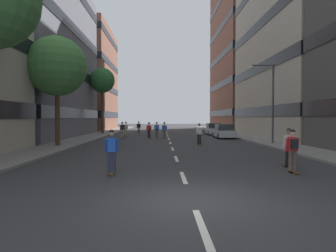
# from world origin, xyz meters

# --- Properties ---
(ground_plane) EXTENTS (147.94, 147.94, 0.00)m
(ground_plane) POSITION_xyz_m (0.00, 24.66, 0.00)
(ground_plane) COLOR #333335
(sidewalk_left) EXTENTS (2.93, 67.81, 0.14)m
(sidewalk_left) POSITION_xyz_m (-8.70, 27.74, 0.07)
(sidewalk_left) COLOR gray
(sidewalk_left) RESTS_ON ground_plane
(sidewalk_right) EXTENTS (2.93, 67.81, 0.14)m
(sidewalk_right) POSITION_xyz_m (8.70, 27.74, 0.07)
(sidewalk_right) COLOR gray
(sidewalk_right) RESTS_ON ground_plane
(lane_markings) EXTENTS (0.16, 57.20, 0.01)m
(lane_markings) POSITION_xyz_m (0.00, 25.50, 0.00)
(lane_markings) COLOR silver
(lane_markings) RESTS_ON ground_plane
(building_left_mid) EXTENTS (12.16, 20.16, 18.13)m
(building_left_mid) POSITION_xyz_m (-16.19, 25.05, 9.16)
(building_left_mid) COLOR slate
(building_left_mid) RESTS_ON ground_plane
(building_left_far) EXTENTS (12.16, 17.23, 18.67)m
(building_left_far) POSITION_xyz_m (-16.19, 47.01, 9.42)
(building_left_far) COLOR brown
(building_left_far) RESTS_ON ground_plane
(building_right_mid) EXTENTS (12.16, 20.46, 29.11)m
(building_right_mid) POSITION_xyz_m (16.19, 25.05, 14.65)
(building_right_mid) COLOR #B2A893
(building_right_mid) RESTS_ON ground_plane
(building_right_far) EXTENTS (12.16, 20.82, 31.12)m
(building_right_far) POSITION_xyz_m (16.19, 47.01, 15.65)
(building_right_far) COLOR brown
(building_right_far) RESTS_ON ground_plane
(parked_car_near) EXTENTS (1.82, 4.40, 1.52)m
(parked_car_near) POSITION_xyz_m (6.04, 23.88, 0.70)
(parked_car_near) COLOR #B2B7BF
(parked_car_near) RESTS_ON ground_plane
(parked_car_mid) EXTENTS (1.82, 4.40, 1.52)m
(parked_car_mid) POSITION_xyz_m (6.04, 30.26, 0.70)
(parked_car_mid) COLOR #B2B7BF
(parked_car_mid) RESTS_ON ground_plane
(street_tree_mid) EXTENTS (3.35, 3.35, 8.79)m
(street_tree_mid) POSITION_xyz_m (-8.70, 31.59, 7.17)
(street_tree_mid) COLOR #4C3823
(street_tree_mid) RESTS_ON sidewalk_left
(street_tree_far) EXTENTS (4.49, 4.49, 8.24)m
(street_tree_far) POSITION_xyz_m (-8.70, 14.50, 6.11)
(street_tree_far) COLOR #4C3823
(street_tree_far) RESTS_ON sidewalk_left
(streetlamp_right) EXTENTS (2.13, 0.30, 6.50)m
(streetlamp_right) POSITION_xyz_m (8.04, 16.02, 4.14)
(streetlamp_right) COLOR #3F3F44
(streetlamp_right) RESTS_ON sidewalk_right
(skater_0) EXTENTS (0.55, 0.92, 1.78)m
(skater_0) POSITION_xyz_m (-2.12, 23.46, 1.02)
(skater_0) COLOR brown
(skater_0) RESTS_ON ground_plane
(skater_1) EXTENTS (0.55, 0.92, 1.78)m
(skater_1) POSITION_xyz_m (-5.15, 24.82, 0.98)
(skater_1) COLOR brown
(skater_1) RESTS_ON ground_plane
(skater_2) EXTENTS (0.56, 0.92, 1.78)m
(skater_2) POSITION_xyz_m (-3.88, 32.12, 0.98)
(skater_2) COLOR brown
(skater_2) RESTS_ON ground_plane
(skater_3) EXTENTS (0.55, 0.91, 1.78)m
(skater_3) POSITION_xyz_m (-0.47, 23.19, 0.98)
(skater_3) COLOR brown
(skater_3) RESTS_ON ground_plane
(skater_4) EXTENTS (0.54, 0.91, 1.78)m
(skater_4) POSITION_xyz_m (-1.31, 25.09, 1.02)
(skater_4) COLOR brown
(skater_4) RESTS_ON ground_plane
(skater_5) EXTENTS (0.56, 0.92, 1.78)m
(skater_5) POSITION_xyz_m (2.27, 15.74, 0.98)
(skater_5) COLOR brown
(skater_5) RESTS_ON ground_plane
(skater_6) EXTENTS (0.55, 0.91, 1.78)m
(skater_6) POSITION_xyz_m (-2.78, 3.64, 0.98)
(skater_6) COLOR brown
(skater_6) RESTS_ON ground_plane
(skater_7) EXTENTS (0.54, 0.91, 1.78)m
(skater_7) POSITION_xyz_m (4.48, 3.72, 1.02)
(skater_7) COLOR brown
(skater_7) RESTS_ON ground_plane
(skater_8) EXTENTS (0.54, 0.90, 1.78)m
(skater_8) POSITION_xyz_m (-5.01, 27.00, 1.02)
(skater_8) COLOR brown
(skater_8) RESTS_ON ground_plane
(skater_9) EXTENTS (0.56, 0.92, 1.78)m
(skater_9) POSITION_xyz_m (4.92, 5.06, 1.02)
(skater_9) COLOR brown
(skater_9) RESTS_ON ground_plane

